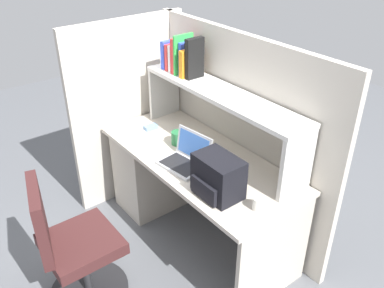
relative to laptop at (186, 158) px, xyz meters
name	(u,v)px	position (x,y,z in m)	size (l,w,h in m)	color
ground_plane	(197,233)	(-0.03, 0.12, -0.78)	(8.00, 8.00, 0.00)	#595B60
desk	(168,170)	(-0.42, 0.12, -0.38)	(1.60, 0.70, 0.73)	beige
cubicle_partition_rear	(237,135)	(-0.03, 0.50, -0.01)	(1.84, 0.05, 1.55)	#BCB5A8
cubicle_partition_left	(130,111)	(-0.88, 0.07, -0.01)	(0.05, 1.06, 1.55)	#BCB5A8
overhead_hutch	(220,104)	(-0.03, 0.32, 0.30)	(1.44, 0.28, 0.45)	beige
reference_books_on_shelf	(183,57)	(-0.47, 0.32, 0.52)	(0.34, 0.18, 0.30)	blue
laptop	(186,158)	(0.00, 0.00, 0.00)	(0.34, 0.29, 0.22)	#B7BABF
backpack	(217,177)	(0.38, -0.05, 0.07)	(0.30, 0.23, 0.26)	black
computer_mouse	(151,127)	(-0.58, 0.08, -0.03)	(0.06, 0.10, 0.03)	#7299C6
paper_cup	(259,204)	(0.65, 0.04, -0.01)	(0.08, 0.08, 0.08)	white
snack_canister	(178,138)	(-0.26, 0.12, 0.00)	(0.10, 0.10, 0.10)	#26723F
office_chair	(73,253)	(-0.03, -0.87, -0.39)	(0.52, 0.53, 0.93)	black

